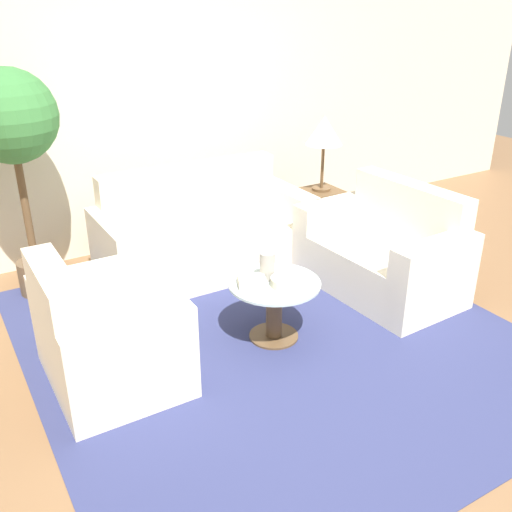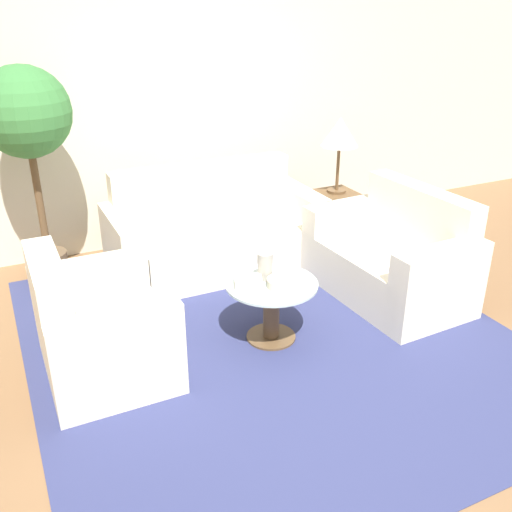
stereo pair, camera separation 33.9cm
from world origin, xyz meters
name	(u,v)px [view 1 (the left image)]	position (x,y,z in m)	size (l,w,h in m)	color
ground_plane	(328,379)	(0.00, 0.00, 0.00)	(14.00, 14.00, 0.00)	brown
wall_back	(154,109)	(0.00, 2.76, 1.30)	(10.00, 0.06, 2.60)	beige
rug	(274,337)	(-0.04, 0.60, 0.00)	(3.30, 3.51, 0.01)	navy
sofa_main	(203,237)	(0.06, 1.94, 0.29)	(1.87, 0.84, 0.90)	beige
armchair	(102,342)	(-1.23, 0.72, 0.29)	(0.77, 0.95, 0.86)	beige
loveseat	(385,256)	(1.19, 0.79, 0.29)	(0.86, 1.36, 0.88)	beige
coffee_table	(274,302)	(-0.04, 0.60, 0.29)	(0.65, 0.65, 0.45)	brown
side_table	(320,216)	(1.31, 1.85, 0.27)	(0.37, 0.37, 0.55)	brown
table_lamp	(324,132)	(1.31, 1.85, 1.11)	(0.35, 0.35, 0.71)	brown
potted_plant	(12,129)	(-1.34, 2.20, 1.36)	(0.70, 0.70, 1.81)	brown
vase	(267,266)	(-0.05, 0.67, 0.55)	(0.11, 0.11, 0.20)	#9E998E
bowl	(286,282)	(0.00, 0.52, 0.48)	(0.21, 0.21, 0.06)	beige
book_stack	(252,281)	(-0.20, 0.64, 0.48)	(0.23, 0.21, 0.06)	beige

